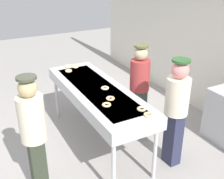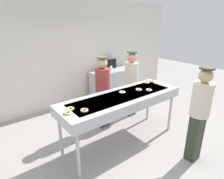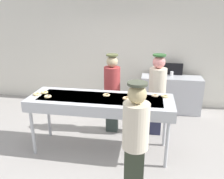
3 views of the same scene
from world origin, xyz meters
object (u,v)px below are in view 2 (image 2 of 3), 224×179
at_px(plain_donut_7, 122,92).
at_px(paper_cup_0, 105,70).
at_px(plain_donut_4, 68,113).
at_px(plain_donut_5, 152,81).
at_px(plain_donut_0, 70,109).
at_px(plain_donut_6, 149,90).
at_px(plain_donut_3, 84,110).
at_px(paper_cup_1, 111,68).
at_px(worker_baker, 131,80).
at_px(worker_assistant, 103,89).
at_px(plain_donut_1, 147,82).
at_px(customer_waiting, 199,111).
at_px(fryer_conveyor, 122,100).
at_px(prep_counter, 113,84).
at_px(menu_display, 109,64).
at_px(plain_donut_2, 139,90).

distance_m(plain_donut_7, paper_cup_0, 2.07).
xyz_separation_m(plain_donut_4, plain_donut_5, (2.22, 0.27, 0.00)).
relative_size(plain_donut_7, paper_cup_0, 1.15).
xyz_separation_m(plain_donut_0, plain_donut_6, (1.63, -0.19, 0.00)).
xyz_separation_m(plain_donut_3, plain_donut_7, (0.98, 0.23, 0.00)).
xyz_separation_m(paper_cup_0, paper_cup_1, (0.33, 0.15, 0.00)).
relative_size(plain_donut_6, plain_donut_7, 1.00).
relative_size(plain_donut_6, worker_baker, 0.08).
bearing_deg(worker_baker, worker_assistant, 9.12).
bearing_deg(worker_assistant, plain_donut_4, 19.09).
bearing_deg(plain_donut_1, plain_donut_4, -172.39).
height_order(plain_donut_4, customer_waiting, customer_waiting).
relative_size(plain_donut_6, paper_cup_0, 1.15).
xyz_separation_m(fryer_conveyor, paper_cup_0, (1.03, 1.94, 0.03)).
relative_size(plain_donut_6, prep_counter, 0.09).
xyz_separation_m(plain_donut_7, worker_baker, (0.89, 0.68, -0.09)).
bearing_deg(plain_donut_1, plain_donut_3, -168.95).
relative_size(fryer_conveyor, paper_cup_0, 22.64).
distance_m(worker_assistant, prep_counter, 1.84).
xyz_separation_m(plain_donut_3, prep_counter, (2.25, 2.12, -0.59)).
distance_m(fryer_conveyor, paper_cup_0, 2.20).
bearing_deg(prep_counter, menu_display, 90.00).
xyz_separation_m(plain_donut_7, worker_assistant, (-0.01, 0.65, -0.11)).
xyz_separation_m(prep_counter, paper_cup_1, (0.00, 0.11, 0.51)).
xyz_separation_m(plain_donut_4, paper_cup_0, (2.16, 2.00, -0.08)).
bearing_deg(menu_display, plain_donut_5, -97.65).
height_order(fryer_conveyor, paper_cup_0, fryer_conveyor).
height_order(plain_donut_3, plain_donut_7, same).
height_order(paper_cup_0, menu_display, menu_display).
bearing_deg(paper_cup_1, worker_baker, -106.17).
relative_size(plain_donut_7, prep_counter, 0.09).
relative_size(plain_donut_2, worker_assistant, 0.08).
distance_m(plain_donut_7, prep_counter, 2.35).
height_order(plain_donut_3, prep_counter, plain_donut_3).
xyz_separation_m(plain_donut_2, prep_counter, (0.91, 1.98, -0.59)).
xyz_separation_m(plain_donut_0, paper_cup_0, (2.06, 1.89, -0.08)).
bearing_deg(worker_baker, paper_cup_1, -98.88).
xyz_separation_m(plain_donut_1, worker_assistant, (-0.84, 0.53, -0.11)).
bearing_deg(plain_donut_1, plain_donut_7, -171.82).
xyz_separation_m(fryer_conveyor, plain_donut_1, (0.92, 0.22, 0.11)).
bearing_deg(plain_donut_7, plain_donut_0, -177.55).
bearing_deg(plain_donut_0, paper_cup_1, 40.44).
distance_m(plain_donut_5, worker_assistant, 1.15).
relative_size(plain_donut_0, plain_donut_7, 1.00).
distance_m(customer_waiting, paper_cup_0, 3.12).
bearing_deg(prep_counter, plain_donut_5, -98.55).
bearing_deg(plain_donut_3, fryer_conveyor, 8.76).
distance_m(paper_cup_0, paper_cup_1, 0.36).
height_order(plain_donut_1, plain_donut_7, same).
relative_size(plain_donut_4, worker_assistant, 0.08).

